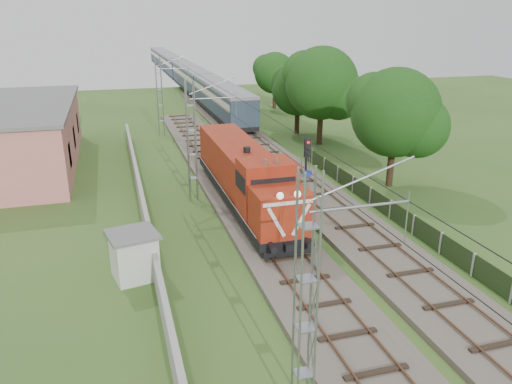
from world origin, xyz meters
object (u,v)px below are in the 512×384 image
object	(u,v)px
signal_post	(307,163)
relay_hut	(134,255)
coach_rake	(181,70)
locomotive	(245,175)

from	to	relation	value
signal_post	relay_hut	distance (m)	11.72
coach_rake	relay_hut	size ratio (longest dim) A/B	34.90
locomotive	relay_hut	bearing A→B (deg)	-134.73
signal_post	relay_hut	size ratio (longest dim) A/B	1.93
locomotive	relay_hut	xyz separation A→B (m)	(-7.40, -7.47, -1.06)
locomotive	relay_hut	size ratio (longest dim) A/B	6.44
coach_rake	locomotive	bearing A→B (deg)	-94.47
locomotive	relay_hut	world-z (taller)	locomotive
locomotive	relay_hut	distance (m)	10.57
coach_rake	signal_post	xyz separation A→B (m)	(-1.93, -66.66, 0.93)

